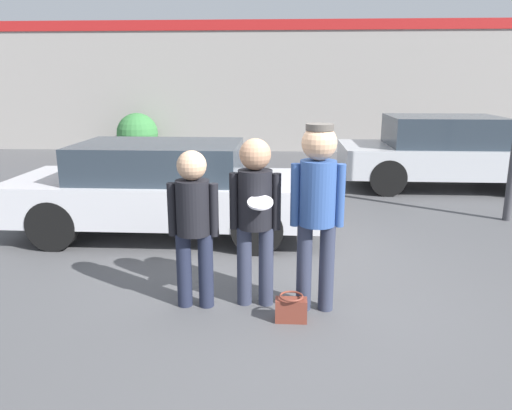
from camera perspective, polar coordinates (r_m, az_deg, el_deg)
ground_plane at (r=5.35m, az=3.50°, el=-10.60°), size 56.00×56.00×0.00m
storefront_building at (r=15.64m, az=3.64°, el=13.38°), size 24.00×0.22×3.90m
person_left at (r=4.90m, az=-7.18°, el=-1.45°), size 0.50×0.33×1.59m
person_middle_with_frisbee at (r=4.88m, az=-0.09°, el=-0.41°), size 0.50×0.53×1.70m
person_right at (r=4.77m, az=7.04°, el=0.62°), size 0.51×0.34×1.84m
parked_car_near at (r=7.36m, az=-10.38°, el=1.93°), size 4.42×1.78×1.35m
parked_car_far at (r=11.12m, az=20.74°, el=5.72°), size 4.28×1.92×1.48m
shrub at (r=15.59m, az=-13.40°, el=7.97°), size 1.22×1.22×1.22m
handbag at (r=4.84m, az=4.03°, el=-11.74°), size 0.30×0.23×0.26m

